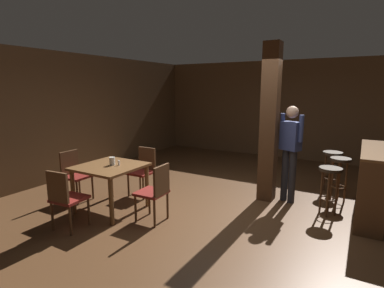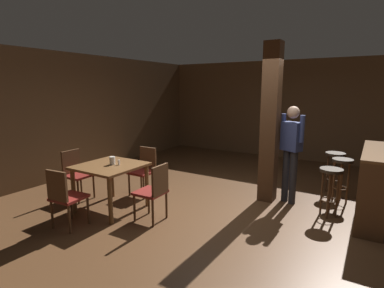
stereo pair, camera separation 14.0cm
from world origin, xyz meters
name	(u,v)px [view 1 (the left image)]	position (x,y,z in m)	size (l,w,h in m)	color
ground_plane	(229,211)	(0.00, 0.00, 0.00)	(10.80, 10.80, 0.00)	#4C301C
wall_back	(292,110)	(0.00, 4.50, 1.40)	(8.00, 0.10, 2.80)	brown
wall_left	(65,116)	(-4.00, 0.00, 1.40)	(0.10, 9.00, 2.80)	brown
pillar	(269,124)	(0.37, 0.88, 1.40)	(0.28, 0.28, 2.80)	#422816
dining_table	(110,173)	(-1.74, -0.91, 0.65)	(0.98, 0.98, 0.77)	brown
chair_south	(65,197)	(-1.76, -1.78, 0.51)	(0.46, 0.46, 0.89)	maroon
chair_west	(74,173)	(-2.66, -0.90, 0.51)	(0.43, 0.43, 0.89)	maroon
chair_east	(155,190)	(-0.82, -0.91, 0.51)	(0.43, 0.43, 0.89)	maroon
chair_north	(144,169)	(-1.74, -0.05, 0.51)	(0.43, 0.43, 0.89)	maroon
napkin_cup	(112,161)	(-1.72, -0.88, 0.84)	(0.09, 0.09, 0.13)	beige
salt_shaker	(119,163)	(-1.61, -0.84, 0.81)	(0.03, 0.03, 0.08)	silver
standing_person	(290,147)	(0.74, 0.96, 1.00)	(0.46, 0.33, 1.72)	navy
bar_counter	(371,182)	(2.01, 1.00, 0.56)	(0.56, 1.78, 1.09)	brown
bar_stool_near	(330,180)	(1.43, 0.70, 0.58)	(0.35, 0.35, 0.78)	#2D2319
bar_stool_mid	(340,169)	(1.53, 1.42, 0.60)	(0.35, 0.35, 0.80)	#2D2319
bar_stool_far	(332,162)	(1.35, 1.92, 0.60)	(0.36, 0.36, 0.80)	#2D2319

